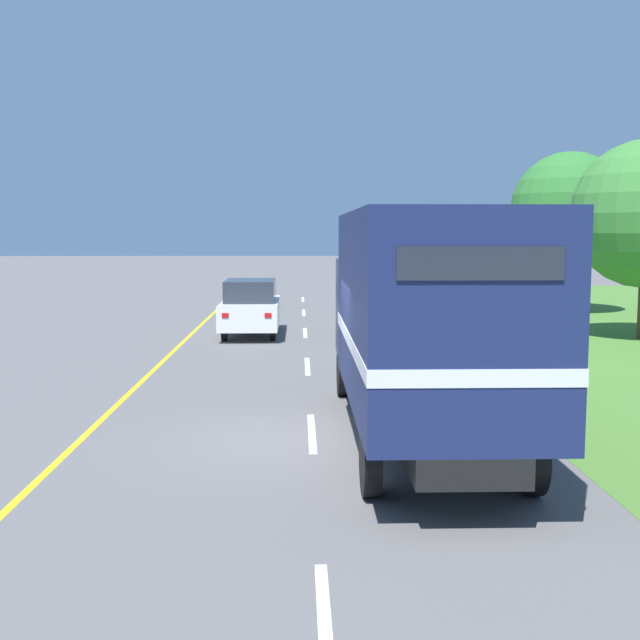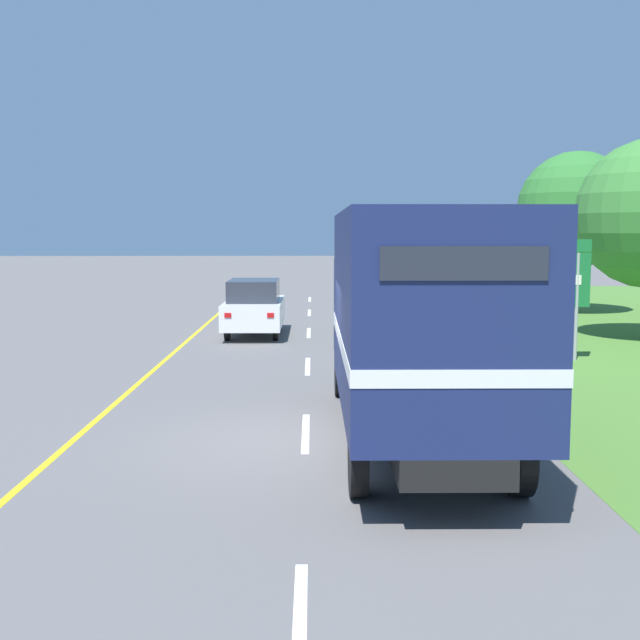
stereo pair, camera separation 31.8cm
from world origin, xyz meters
TOP-DOWN VIEW (x-y plane):
  - ground_plane at (0.00, 0.00)m, footprint 200.00×200.00m
  - edge_line_yellow at (-3.70, 9.47)m, footprint 0.12×53.97m
  - centre_dash_nearest at (0.00, -6.15)m, footprint 0.12×2.60m
  - centre_dash_near at (0.00, 0.45)m, footprint 0.12×2.60m
  - centre_dash_mid_a at (0.00, 7.05)m, footprint 0.12×2.60m
  - centre_dash_mid_b at (0.00, 13.65)m, footprint 0.12×2.60m
  - centre_dash_far at (0.00, 20.25)m, footprint 0.12×2.60m
  - centre_dash_farthest at (0.00, 26.85)m, footprint 0.12×2.60m
  - horse_trailer_truck at (1.70, -0.29)m, footprint 2.38×8.36m
  - lead_car_white at (-1.74, 13.12)m, footprint 1.80×4.42m
  - highway_sign at (6.18, 7.87)m, footprint 2.19×0.09m
  - roadside_tree_mid at (10.86, 20.24)m, footprint 4.72×4.72m
  - delineator_post at (4.13, 3.67)m, footprint 0.08×0.08m

SIDE VIEW (x-z plane):
  - ground_plane at x=0.00m, z-range 0.00..0.00m
  - edge_line_yellow at x=-3.70m, z-range 0.00..0.01m
  - centre_dash_nearest at x=0.00m, z-range 0.00..0.01m
  - centre_dash_near at x=0.00m, z-range 0.00..0.01m
  - centre_dash_mid_a at x=0.00m, z-range 0.00..0.01m
  - centre_dash_mid_b at x=0.00m, z-range 0.00..0.01m
  - centre_dash_far at x=0.00m, z-range 0.00..0.01m
  - centre_dash_farthest at x=0.00m, z-range 0.00..0.01m
  - delineator_post at x=4.13m, z-range 0.03..0.98m
  - lead_car_white at x=-1.74m, z-range 0.02..1.81m
  - horse_trailer_truck at x=1.70m, z-range 0.21..3.79m
  - highway_sign at x=6.18m, z-range 0.45..3.56m
  - roadside_tree_mid at x=10.86m, z-range 0.92..7.49m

